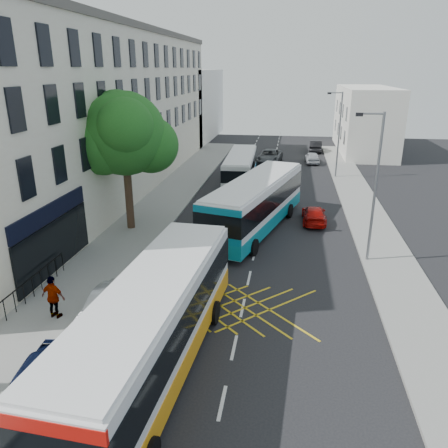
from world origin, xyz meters
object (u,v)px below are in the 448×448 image
at_px(bus_near, 153,325).
at_px(parked_car_silver, 108,305).
at_px(street_tree, 124,135).
at_px(pedestrian_far, 53,297).
at_px(red_hatchback, 314,215).
at_px(distant_car_dark, 316,146).
at_px(distant_car_silver, 312,157).
at_px(distant_car_grey, 270,156).
at_px(lamp_near, 374,181).
at_px(bus_far, 240,168).
at_px(parked_car_blue, 37,391).
at_px(lamp_far, 338,130).
at_px(bus_mid, 256,203).

relative_size(bus_near, parked_car_silver, 3.15).
bearing_deg(street_tree, pedestrian_far, -86.24).
relative_size(red_hatchback, distant_car_dark, 0.90).
bearing_deg(distant_car_silver, distant_car_grey, 4.50).
bearing_deg(lamp_near, parked_car_silver, -146.65).
height_order(bus_far, parked_car_blue, bus_far).
bearing_deg(red_hatchback, pedestrian_far, 51.53).
distance_m(lamp_far, distant_car_silver, 8.22).
relative_size(bus_far, pedestrian_far, 5.41).
xyz_separation_m(lamp_far, parked_car_blue, (-11.80, -33.22, -3.83)).
xyz_separation_m(parked_car_silver, distant_car_grey, (5.09, 34.03, 0.10)).
bearing_deg(lamp_far, pedestrian_far, -116.35).
xyz_separation_m(bus_near, bus_mid, (2.34, 14.87, 0.02)).
relative_size(lamp_far, parked_car_silver, 2.04).
distance_m(parked_car_blue, pedestrian_far, 5.48).
distance_m(lamp_near, red_hatchback, 7.90).
distance_m(parked_car_blue, distant_car_grey, 39.82).
xyz_separation_m(distant_car_silver, pedestrian_far, (-12.05, -35.13, 0.47)).
height_order(bus_near, distant_car_dark, bus_near).
bearing_deg(distant_car_grey, distant_car_silver, 13.60).
relative_size(lamp_far, red_hatchback, 2.04).
relative_size(street_tree, bus_near, 0.71).
distance_m(parked_car_blue, red_hatchback, 21.58).
xyz_separation_m(parked_car_silver, distant_car_dark, (10.61, 42.11, 0.07)).
height_order(lamp_near, red_hatchback, lamp_near).
height_order(lamp_far, distant_car_grey, lamp_far).
height_order(parked_car_silver, red_hatchback, parked_car_silver).
bearing_deg(street_tree, parked_car_blue, -79.81).
relative_size(lamp_far, bus_mid, 0.64).
bearing_deg(parked_car_silver, pedestrian_far, -165.92).
xyz_separation_m(street_tree, bus_near, (5.86, -13.60, -4.49)).
height_order(street_tree, parked_car_silver, street_tree).
xyz_separation_m(parked_car_blue, pedestrian_far, (-2.18, 5.01, 0.32)).
relative_size(street_tree, pedestrian_far, 4.60).
bearing_deg(bus_far, distant_car_grey, 76.49).
bearing_deg(distant_car_dark, bus_near, 83.84).
xyz_separation_m(bus_mid, bus_far, (-2.35, 11.72, -0.30)).
bearing_deg(distant_car_silver, pedestrian_far, 67.78).
xyz_separation_m(street_tree, lamp_near, (14.71, -2.97, -1.68)).
distance_m(lamp_far, bus_far, 10.21).
distance_m(street_tree, bus_near, 15.48).
relative_size(bus_mid, pedestrian_far, 6.58).
relative_size(distant_car_grey, pedestrian_far, 2.78).
distance_m(street_tree, distant_car_grey, 25.26).
distance_m(distant_car_dark, pedestrian_far, 44.44).
xyz_separation_m(bus_far, red_hatchback, (6.29, -9.68, -0.95)).
bearing_deg(bus_near, bus_mid, 84.66).
xyz_separation_m(bus_mid, distant_car_grey, (-0.21, 22.04, -1.08)).
bearing_deg(distant_car_dark, street_tree, 70.19).
bearing_deg(distant_car_dark, distant_car_grey, 59.14).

